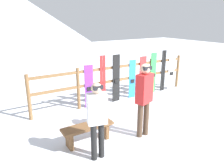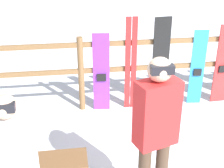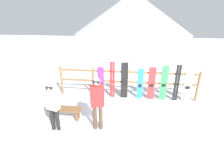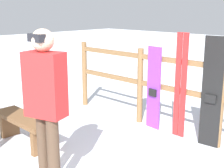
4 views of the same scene
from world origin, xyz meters
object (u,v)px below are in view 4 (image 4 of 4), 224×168
(bench, at_px, (24,124))
(snowboard_black_stripe, at_px, (212,93))
(person_red, at_px, (46,99))
(snowboard_purple, at_px, (154,89))
(ski_pair_red, at_px, (180,86))

(bench, xyz_separation_m, snowboard_black_stripe, (1.96, 1.84, 0.48))
(person_red, bearing_deg, snowboard_purple, 97.43)
(snowboard_black_stripe, bearing_deg, snowboard_purple, -179.99)
(bench, bearing_deg, snowboard_purple, 62.53)
(snowboard_purple, bearing_deg, bench, -117.47)
(ski_pair_red, relative_size, snowboard_black_stripe, 1.01)
(ski_pair_red, bearing_deg, snowboard_black_stripe, -0.37)
(snowboard_purple, distance_m, snowboard_black_stripe, 1.01)
(bench, height_order, person_red, person_red)
(snowboard_purple, relative_size, ski_pair_red, 0.85)
(bench, height_order, snowboard_purple, snowboard_purple)
(person_red, bearing_deg, snowboard_black_stripe, 72.45)
(person_red, distance_m, snowboard_black_stripe, 2.38)
(bench, bearing_deg, person_red, -18.58)
(ski_pair_red, bearing_deg, bench, -128.29)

